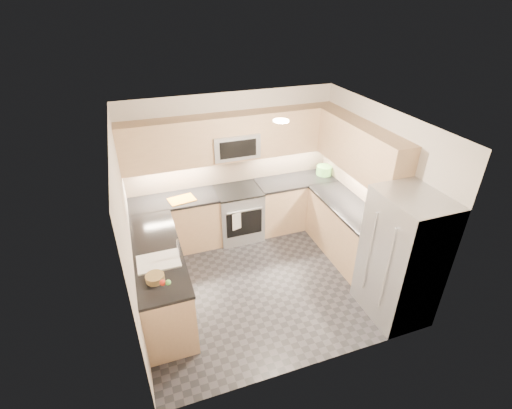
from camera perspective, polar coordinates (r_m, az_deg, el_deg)
name	(u,v)px	position (r m, az deg, el deg)	size (l,w,h in m)	color
floor	(264,279)	(5.84, 1.17, -11.46)	(3.60, 3.20, 0.00)	black
ceiling	(266,122)	(4.58, 1.50, 12.64)	(3.60, 3.20, 0.02)	beige
wall_back	(232,165)	(6.45, -3.72, 6.04)	(3.60, 0.02, 2.50)	beige
wall_front	(319,286)	(3.93, 9.73, -12.28)	(3.60, 0.02, 2.50)	beige
wall_left	(128,235)	(4.86, -19.06, -4.49)	(0.02, 3.20, 2.50)	beige
wall_right	(376,190)	(5.90, 17.91, 2.15)	(0.02, 3.20, 2.50)	beige
base_cab_back_left	(176,225)	(6.39, -12.15, -3.03)	(1.42, 0.60, 0.90)	tan
base_cab_back_right	(294,203)	(6.91, 5.91, 0.22)	(1.42, 0.60, 0.90)	tan
base_cab_right	(347,232)	(6.24, 13.76, -4.13)	(0.60, 1.70, 0.90)	tan
base_cab_peninsula	(161,279)	(5.33, -14.38, -11.06)	(0.60, 2.00, 0.90)	tan
countertop_back_left	(173,200)	(6.15, -12.62, 0.64)	(1.42, 0.63, 0.04)	black
countertop_back_right	(296,180)	(6.69, 6.12, 3.71)	(1.42, 0.63, 0.04)	black
countertop_right	(350,207)	(6.00, 14.29, -0.41)	(0.63, 1.70, 0.04)	black
countertop_peninsula	(157,252)	(5.04, -15.05, -7.02)	(0.63, 2.00, 0.04)	black
upper_cab_back	(234,137)	(6.08, -3.43, 10.36)	(3.60, 0.35, 0.75)	tan
upper_cab_right	(361,149)	(5.77, 15.81, 8.17)	(0.35, 1.95, 0.75)	tan
backsplash_back	(232,168)	(6.47, -3.69, 5.58)	(3.60, 0.01, 0.51)	#C6AB8F
backsplash_right	(358,181)	(6.24, 15.44, 3.55)	(0.01, 2.30, 0.51)	#C6AB8F
gas_range	(239,214)	(6.54, -2.70, -1.43)	(0.76, 0.65, 0.91)	#A7ABAF
range_cooktop	(238,191)	(6.31, -2.80, 2.13)	(0.76, 0.65, 0.03)	black
oven_door_glass	(244,224)	(6.28, -1.81, -2.96)	(0.62, 0.02, 0.45)	black
oven_handle	(244,211)	(6.12, -1.79, -0.93)	(0.02, 0.02, 0.60)	#B2B5BA
microwave	(234,145)	(6.10, -3.33, 9.18)	(0.76, 0.40, 0.40)	#A6A9AE
microwave_door	(238,149)	(5.91, -2.76, 8.51)	(0.60, 0.01, 0.28)	black
refrigerator	(401,258)	(5.15, 21.46, -7.63)	(0.70, 0.90, 1.80)	#A5A8AD
fridge_handle_left	(387,270)	(4.81, 19.44, -9.43)	(0.02, 0.02, 1.20)	#B2B5BA
fridge_handle_right	(369,252)	(5.02, 17.01, -7.06)	(0.02, 0.02, 1.20)	#B2B5BA
sink_basin	(159,266)	(4.86, -14.66, -9.09)	(0.52, 0.38, 0.16)	white
faucet	(178,249)	(4.75, -11.85, -6.67)	(0.03, 0.03, 0.28)	silver
utensil_bowl	(324,170)	(6.91, 10.43, 5.21)	(0.28, 0.28, 0.16)	#65C052
cutting_board	(182,199)	(6.09, -11.36, 0.76)	(0.41, 0.29, 0.01)	orange
fruit_basket	(155,278)	(4.54, -15.28, -10.83)	(0.22, 0.22, 0.08)	olive
fruit_apple	(163,283)	(4.34, -14.17, -11.57)	(0.07, 0.07, 0.07)	red
fruit_pear	(168,282)	(4.32, -13.37, -11.59)	(0.07, 0.07, 0.07)	#62C554
dish_towel_check	(237,221)	(6.16, -3.00, -2.61)	(0.16, 0.01, 0.31)	silver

